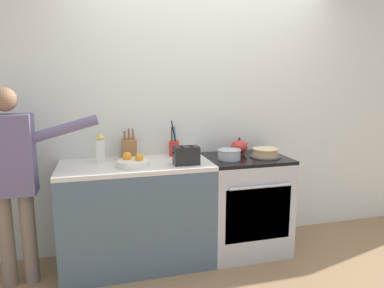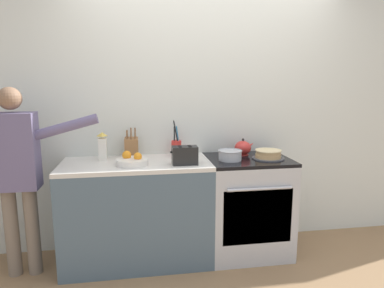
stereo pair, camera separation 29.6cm
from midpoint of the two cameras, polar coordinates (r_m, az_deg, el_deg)
name	(u,v)px [view 1 (the left image)]	position (r m, az deg, el deg)	size (l,w,h in m)	color
ground_plane	(223,269)	(3.13, 2.32, -20.13)	(16.00, 16.00, 0.00)	#93704C
wall_back	(203,112)	(3.32, -0.77, 5.36)	(8.00, 0.04, 2.60)	silver
counter_cabinet	(137,214)	(3.10, -11.89, -11.40)	(1.28, 0.61, 0.91)	#4C6070
stove_range	(244,204)	(3.29, 6.17, -9.88)	(0.74, 0.64, 0.91)	#B7BABF
layer_cake	(265,153)	(3.17, 9.52, -1.52)	(0.29, 0.29, 0.08)	#4C4C51
tea_kettle	(239,147)	(3.28, 5.36, -0.52)	(0.19, 0.16, 0.16)	red
mixing_bowl	(229,154)	(3.04, 3.46, -1.74)	(0.21, 0.21, 0.09)	#B7BABF
knife_block	(129,149)	(3.12, -13.12, -0.80)	(0.12, 0.17, 0.28)	olive
utensil_crock	(174,148)	(3.18, -5.68, -0.62)	(0.09, 0.09, 0.33)	red
fruit_bowl	(133,162)	(2.86, -12.74, -3.02)	(0.26, 0.26, 0.11)	silver
toaster	(186,155)	(2.85, -3.93, -1.95)	(0.23, 0.12, 0.16)	black
milk_carton	(100,149)	(3.05, -17.73, -0.79)	(0.07, 0.07, 0.25)	white
person_baker	(13,171)	(2.99, -30.30, -4.01)	(0.90, 0.20, 1.55)	#7A6B5B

